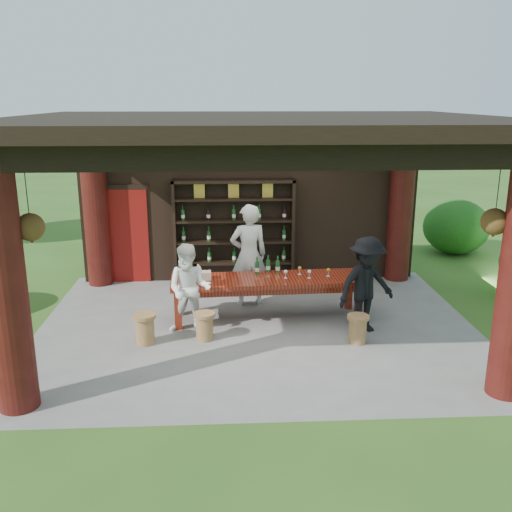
{
  "coord_description": "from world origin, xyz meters",
  "views": [
    {
      "loc": [
        -0.5,
        -9.0,
        3.79
      ],
      "look_at": [
        0.0,
        0.4,
        1.15
      ],
      "focal_mm": 40.0,
      "sensor_mm": 36.0,
      "label": 1
    }
  ],
  "objects_px": {
    "stool_far_left": "(145,328)",
    "stool_near_right": "(358,328)",
    "wine_shelf": "(234,232)",
    "stool_near_left": "(205,326)",
    "tasting_table": "(267,284)",
    "guest_woman": "(189,289)",
    "host": "(249,255)",
    "guest_man": "(366,285)",
    "napkin_basket": "(203,275)"
  },
  "relations": [
    {
      "from": "tasting_table",
      "to": "napkin_basket",
      "type": "xyz_separation_m",
      "value": [
        -1.11,
        -0.03,
        0.19
      ]
    },
    {
      "from": "tasting_table",
      "to": "guest_woman",
      "type": "bearing_deg",
      "value": -157.42
    },
    {
      "from": "tasting_table",
      "to": "stool_near_left",
      "type": "distance_m",
      "value": 1.44
    },
    {
      "from": "stool_far_left",
      "to": "guest_woman",
      "type": "distance_m",
      "value": 0.95
    },
    {
      "from": "tasting_table",
      "to": "stool_near_right",
      "type": "xyz_separation_m",
      "value": [
        1.36,
        -1.13,
        -0.39
      ]
    },
    {
      "from": "stool_far_left",
      "to": "napkin_basket",
      "type": "distance_m",
      "value": 1.42
    },
    {
      "from": "wine_shelf",
      "to": "tasting_table",
      "type": "bearing_deg",
      "value": -75.01
    },
    {
      "from": "stool_far_left",
      "to": "stool_near_right",
      "type": "bearing_deg",
      "value": -2.59
    },
    {
      "from": "guest_woman",
      "to": "guest_man",
      "type": "bearing_deg",
      "value": 8.29
    },
    {
      "from": "wine_shelf",
      "to": "stool_near_right",
      "type": "xyz_separation_m",
      "value": [
        1.9,
        -3.17,
        -0.85
      ]
    },
    {
      "from": "napkin_basket",
      "to": "wine_shelf",
      "type": "bearing_deg",
      "value": 74.75
    },
    {
      "from": "wine_shelf",
      "to": "stool_near_left",
      "type": "distance_m",
      "value": 3.08
    },
    {
      "from": "stool_near_left",
      "to": "napkin_basket",
      "type": "distance_m",
      "value": 1.02
    },
    {
      "from": "wine_shelf",
      "to": "stool_far_left",
      "type": "bearing_deg",
      "value": -115.97
    },
    {
      "from": "stool_far_left",
      "to": "host",
      "type": "relative_size",
      "value": 0.26
    },
    {
      "from": "host",
      "to": "tasting_table",
      "type": "bearing_deg",
      "value": 100.42
    },
    {
      "from": "guest_woman",
      "to": "guest_man",
      "type": "height_order",
      "value": "guest_man"
    },
    {
      "from": "wine_shelf",
      "to": "guest_woman",
      "type": "height_order",
      "value": "wine_shelf"
    },
    {
      "from": "stool_near_right",
      "to": "stool_far_left",
      "type": "height_order",
      "value": "stool_far_left"
    },
    {
      "from": "stool_far_left",
      "to": "stool_near_left",
      "type": "bearing_deg",
      "value": 6.34
    },
    {
      "from": "stool_near_right",
      "to": "stool_near_left",
      "type": "bearing_deg",
      "value": 173.97
    },
    {
      "from": "wine_shelf",
      "to": "napkin_basket",
      "type": "relative_size",
      "value": 9.53
    },
    {
      "from": "stool_near_left",
      "to": "stool_far_left",
      "type": "xyz_separation_m",
      "value": [
        -0.94,
        -0.1,
        0.02
      ]
    },
    {
      "from": "stool_near_right",
      "to": "host",
      "type": "bearing_deg",
      "value": 131.77
    },
    {
      "from": "tasting_table",
      "to": "stool_near_left",
      "type": "bearing_deg",
      "value": -141.04
    },
    {
      "from": "guest_man",
      "to": "tasting_table",
      "type": "bearing_deg",
      "value": 133.98
    },
    {
      "from": "stool_near_left",
      "to": "napkin_basket",
      "type": "xyz_separation_m",
      "value": [
        -0.03,
        0.84,
        0.58
      ]
    },
    {
      "from": "wine_shelf",
      "to": "stool_far_left",
      "type": "xyz_separation_m",
      "value": [
        -1.47,
        -3.01,
        -0.83
      ]
    },
    {
      "from": "wine_shelf",
      "to": "guest_woman",
      "type": "bearing_deg",
      "value": -106.66
    },
    {
      "from": "stool_near_left",
      "to": "host",
      "type": "xyz_separation_m",
      "value": [
        0.78,
        1.59,
        0.72
      ]
    },
    {
      "from": "stool_near_right",
      "to": "host",
      "type": "relative_size",
      "value": 0.24
    },
    {
      "from": "guest_woman",
      "to": "host",
      "type": "bearing_deg",
      "value": 61.74
    },
    {
      "from": "stool_far_left",
      "to": "guest_man",
      "type": "distance_m",
      "value": 3.64
    },
    {
      "from": "stool_near_left",
      "to": "guest_man",
      "type": "xyz_separation_m",
      "value": [
        2.65,
        0.21,
        0.57
      ]
    },
    {
      "from": "guest_woman",
      "to": "stool_near_left",
      "type": "bearing_deg",
      "value": -42.26
    },
    {
      "from": "wine_shelf",
      "to": "stool_near_right",
      "type": "bearing_deg",
      "value": -59.01
    },
    {
      "from": "stool_near_left",
      "to": "stool_near_right",
      "type": "relative_size",
      "value": 0.98
    },
    {
      "from": "host",
      "to": "guest_man",
      "type": "bearing_deg",
      "value": 131.6
    },
    {
      "from": "tasting_table",
      "to": "wine_shelf",
      "type": "bearing_deg",
      "value": 104.99
    },
    {
      "from": "napkin_basket",
      "to": "stool_near_left",
      "type": "bearing_deg",
      "value": -87.75
    },
    {
      "from": "guest_man",
      "to": "stool_near_right",
      "type": "bearing_deg",
      "value": -138.59
    },
    {
      "from": "guest_woman",
      "to": "guest_man",
      "type": "relative_size",
      "value": 0.93
    },
    {
      "from": "tasting_table",
      "to": "stool_near_right",
      "type": "height_order",
      "value": "tasting_table"
    },
    {
      "from": "stool_near_right",
      "to": "tasting_table",
      "type": "bearing_deg",
      "value": 140.26
    },
    {
      "from": "stool_near_left",
      "to": "wine_shelf",
      "type": "bearing_deg",
      "value": 79.67
    },
    {
      "from": "wine_shelf",
      "to": "guest_man",
      "type": "xyz_separation_m",
      "value": [
        2.12,
        -2.7,
        -0.28
      ]
    },
    {
      "from": "stool_near_left",
      "to": "guest_woman",
      "type": "relative_size",
      "value": 0.3
    },
    {
      "from": "wine_shelf",
      "to": "stool_near_right",
      "type": "height_order",
      "value": "wine_shelf"
    },
    {
      "from": "guest_woman",
      "to": "stool_far_left",
      "type": "bearing_deg",
      "value": -138.0
    },
    {
      "from": "stool_near_right",
      "to": "napkin_basket",
      "type": "relative_size",
      "value": 1.78
    }
  ]
}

